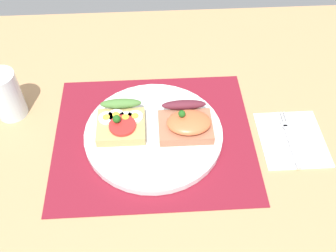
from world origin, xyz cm
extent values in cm
cube|color=tan|center=(0.00, 0.00, -1.60)|extent=(120.00, 90.00, 3.20)
cube|color=maroon|center=(0.00, 0.00, 0.15)|extent=(39.62, 34.10, 0.30)
cylinder|color=white|center=(0.00, 0.00, 1.04)|extent=(27.45, 27.45, 1.48)
cube|color=tan|center=(-6.31, 0.80, 2.73)|extent=(9.42, 8.36, 1.91)
cylinder|color=red|center=(-5.94, -0.07, 3.99)|extent=(5.25, 5.25, 0.60)
ellipsoid|color=#4C7B37|center=(-6.31, 5.38, 4.59)|extent=(8.29, 2.20, 1.80)
sphere|color=#1E5919|center=(-6.98, 0.80, 5.09)|extent=(1.60, 1.60, 1.60)
cylinder|color=white|center=(-9.13, 2.16, 3.94)|extent=(3.13, 3.13, 0.50)
cylinder|color=yellow|center=(-9.13, 2.16, 4.27)|extent=(1.41, 1.41, 0.16)
cylinder|color=white|center=(-7.25, 2.70, 3.94)|extent=(3.13, 3.13, 0.50)
cylinder|color=yellow|center=(-7.25, 2.70, 4.27)|extent=(1.41, 1.41, 0.16)
cylinder|color=white|center=(-5.37, 1.96, 3.94)|extent=(3.13, 3.13, 0.50)
cylinder|color=yellow|center=(-5.37, 1.96, 4.27)|extent=(1.41, 1.41, 0.16)
cylinder|color=white|center=(-3.48, 2.18, 3.94)|extent=(3.13, 3.13, 0.50)
cylinder|color=yellow|center=(-3.48, 2.18, 4.27)|extent=(1.41, 1.41, 0.16)
cube|color=#A3684B|center=(6.31, -0.12, 2.74)|extent=(10.52, 7.98, 1.93)
ellipsoid|color=#E76339|center=(6.86, -0.62, 4.83)|extent=(8.62, 6.38, 2.24)
ellipsoid|color=#591F2B|center=(6.31, 4.27, 4.61)|extent=(8.94, 2.20, 1.80)
sphere|color=#1E5919|center=(5.51, 0.48, 6.65)|extent=(1.40, 1.40, 1.40)
cube|color=white|center=(27.57, -2.20, 0.30)|extent=(12.70, 14.44, 0.60)
cube|color=#B7B7BC|center=(26.87, -4.35, 0.76)|extent=(0.80, 10.74, 0.32)
cube|color=#B7B7BC|center=(26.87, 1.22, 0.76)|extent=(1.50, 1.20, 0.32)
cube|color=#B7B7BC|center=(26.22, 3.22, 0.76)|extent=(0.32, 2.80, 0.32)
cube|color=#B7B7BC|center=(26.87, 3.22, 0.76)|extent=(0.32, 2.80, 0.32)
cube|color=#B7B7BC|center=(27.52, 3.22, 0.76)|extent=(0.32, 2.80, 0.32)
cylinder|color=silver|center=(-29.50, 8.46, 5.28)|extent=(6.19, 6.19, 10.56)
camera|label=1|loc=(0.12, -49.97, 61.25)|focal=41.99mm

